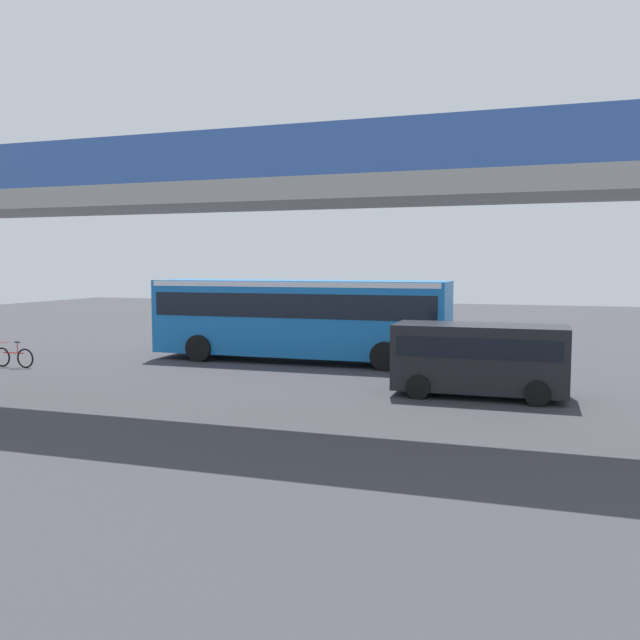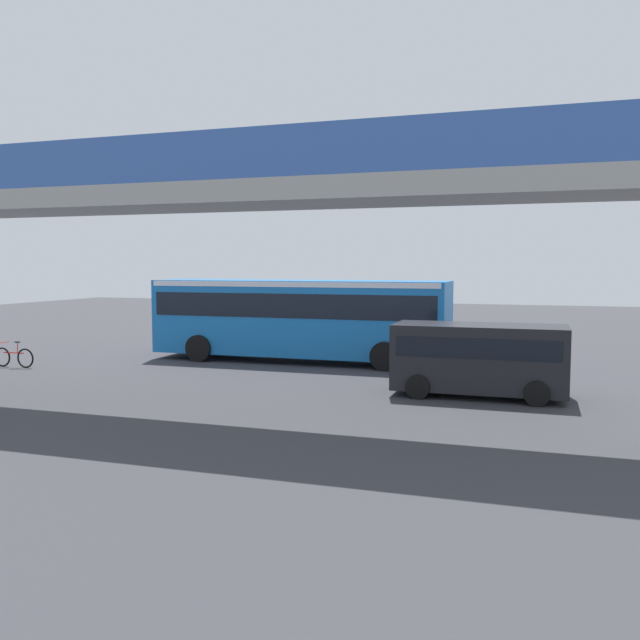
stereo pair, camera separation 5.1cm
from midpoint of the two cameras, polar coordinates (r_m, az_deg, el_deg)
name	(u,v)px [view 1 (the left image)]	position (r m, az deg, el deg)	size (l,w,h in m)	color
ground	(312,357)	(26.96, -0.73, -3.22)	(80.00, 80.00, 0.00)	#38383D
city_bus	(299,313)	(25.62, -1.89, 0.60)	(11.54, 2.85, 3.15)	#196BB7
parked_van	(480,355)	(19.40, 13.53, -2.94)	(4.80, 2.17, 2.05)	black
bicycle_red	(14,357)	(26.68, -24.96, -2.93)	(1.77, 0.44, 0.96)	black
traffic_sign	(345,305)	(30.55, 2.16, 1.28)	(0.08, 0.60, 2.80)	slate
lane_dash_leftmost	(421,352)	(28.74, 8.69, -2.77)	(2.00, 0.20, 0.01)	silver
lane_dash_left	(332,349)	(29.64, 1.03, -2.49)	(2.00, 0.20, 0.01)	silver
lane_dash_centre	(251,345)	(31.03, -6.05, -2.19)	(2.00, 0.20, 0.01)	silver
pedestrian_overpass	(177,217)	(17.07, -12.35, 8.68)	(24.69, 2.60, 6.73)	#9E9E99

